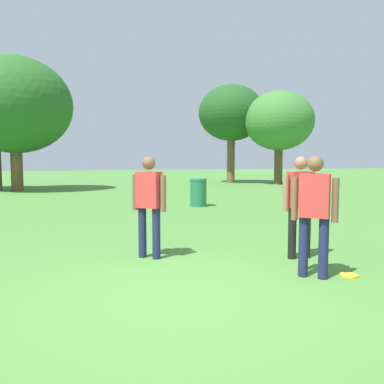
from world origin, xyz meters
TOP-DOWN VIEW (x-y plane):
  - ground_plane at (0.00, 0.00)m, footprint 120.00×120.00m
  - person_thrower at (1.92, 0.12)m, footprint 0.47×0.44m
  - person_catcher at (0.04, 1.85)m, footprint 0.47×0.44m
  - person_bystander at (2.34, 1.09)m, footprint 0.61×0.24m
  - frisbee at (2.42, 0.02)m, footprint 0.25×0.25m
  - trash_can_further_along at (3.14, 8.32)m, footprint 0.59×0.59m
  - tree_far_right at (-3.57, 17.82)m, footprint 5.80×5.80m
  - tree_slender_mid at (9.97, 20.97)m, footprint 4.57×4.57m
  - tree_back_left at (12.25, 18.38)m, footprint 4.53×4.53m

SIDE VIEW (x-z plane):
  - ground_plane at x=0.00m, z-range 0.00..0.00m
  - frisbee at x=2.42m, z-range 0.00..0.03m
  - trash_can_further_along at x=3.14m, z-range 0.00..0.96m
  - person_thrower at x=1.92m, z-range 0.12..1.76m
  - person_catcher at x=0.04m, z-range 0.12..1.76m
  - person_bystander at x=2.34m, z-range 0.12..1.76m
  - tree_back_left at x=12.25m, z-range 1.09..7.19m
  - tree_far_right at x=-3.57m, z-range 0.96..7.84m
  - tree_slender_mid at x=9.97m, z-range 1.43..8.27m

